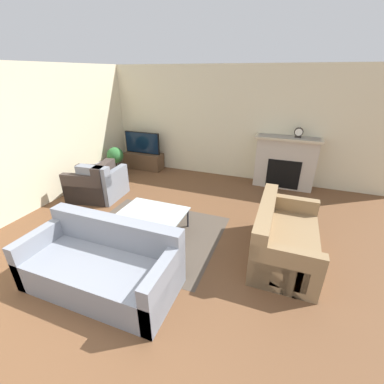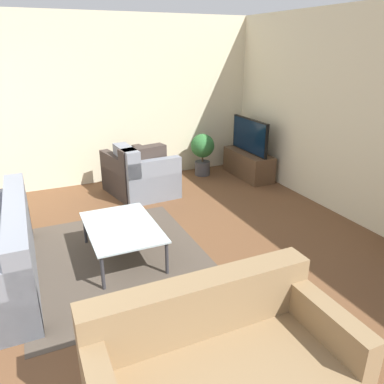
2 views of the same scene
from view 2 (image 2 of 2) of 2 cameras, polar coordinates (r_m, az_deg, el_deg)
The scene contains 10 objects.
wall_back at distance 5.28m, azimuth 23.81°, elevation 10.30°, with size 8.46×0.06×2.70m.
wall_left at distance 6.44m, azimuth -13.05°, elevation 13.24°, with size 0.06×8.16×2.70m.
area_rug at distance 4.31m, azimuth -11.54°, elevation -9.87°, with size 2.29×1.94×0.00m.
tv_stand at distance 6.80m, azimuth 8.55°, elevation 4.21°, with size 1.09×0.42×0.45m.
tv at distance 6.66m, azimuth 8.78°, elevation 8.47°, with size 1.03×0.06×0.59m.
couch_loveseat at distance 2.60m, azimuth 4.28°, elevation -26.06°, with size 0.86×1.59×0.82m.
armchair_by_window at distance 5.97m, azimuth -8.73°, elevation 2.51°, with size 1.01×0.88×0.82m.
armchair_accent at distance 5.82m, azimuth -7.09°, elevation 2.13°, with size 0.73×0.89×0.82m.
coffee_table at distance 4.16m, azimuth -10.64°, elevation -5.48°, with size 1.09×0.74×0.38m.
potted_plant at distance 6.74m, azimuth 1.62°, elevation 6.38°, with size 0.42×0.42×0.75m.
Camera 2 is at (3.49, 1.32, 2.21)m, focal length 35.00 mm.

